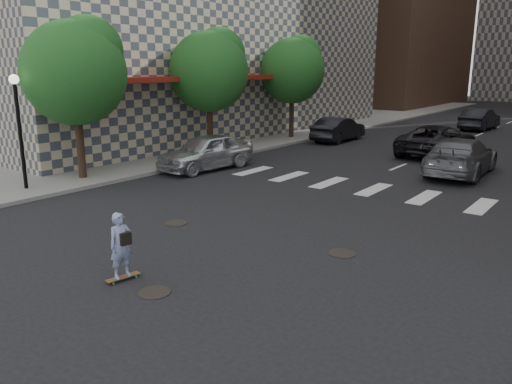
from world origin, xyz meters
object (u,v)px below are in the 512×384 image
(tree_a, at_px, (77,68))
(traffic_car_e, at_px, (480,119))
(tree_c, at_px, (294,68))
(traffic_car_c, at_px, (437,140))
(skateboarder, at_px, (121,245))
(traffic_car_b, at_px, (461,156))
(lamppost, at_px, (18,116))
(silver_sedan, at_px, (206,152))
(tree_b, at_px, (211,68))
(traffic_car_a, at_px, (338,129))

(tree_a, xyz_separation_m, traffic_car_e, (8.67, 28.86, -3.84))
(tree_c, bearing_deg, traffic_car_c, -4.34)
(skateboarder, distance_m, traffic_car_e, 34.49)
(tree_c, relative_size, traffic_car_b, 1.16)
(lamppost, bearing_deg, silver_sedan, 71.53)
(tree_c, xyz_separation_m, traffic_car_e, (8.67, 12.86, -3.84))
(lamppost, xyz_separation_m, tree_c, (0.05, 18.64, 1.71))
(traffic_car_b, bearing_deg, silver_sedan, 29.03)
(silver_sedan, relative_size, traffic_car_c, 0.83)
(tree_b, distance_m, traffic_car_a, 10.11)
(tree_b, bearing_deg, traffic_car_c, 36.46)
(lamppost, distance_m, tree_b, 10.77)
(lamppost, distance_m, silver_sedan, 8.16)
(tree_b, bearing_deg, tree_c, 90.00)
(skateboarder, distance_m, traffic_car_c, 20.87)
(lamppost, bearing_deg, tree_b, 89.75)
(tree_a, height_order, traffic_car_e, tree_a)
(lamppost, xyz_separation_m, traffic_car_b, (12.33, 13.50, -2.11))
(tree_c, xyz_separation_m, traffic_car_a, (2.95, 0.86, -3.87))
(traffic_car_a, distance_m, traffic_car_e, 13.29)
(traffic_car_c, bearing_deg, traffic_car_e, -82.84)
(tree_c, height_order, skateboarder, tree_c)
(silver_sedan, bearing_deg, skateboarder, -50.03)
(skateboarder, relative_size, traffic_car_a, 0.34)
(tree_c, relative_size, traffic_car_a, 1.40)
(tree_b, relative_size, tree_c, 1.00)
(traffic_car_c, bearing_deg, tree_a, 59.58)
(tree_b, xyz_separation_m, traffic_car_a, (2.95, 8.86, -3.87))
(traffic_car_b, height_order, traffic_car_c, traffic_car_b)
(tree_c, distance_m, traffic_car_a, 4.94)
(lamppost, relative_size, traffic_car_b, 0.75)
(traffic_car_c, bearing_deg, tree_b, 38.80)
(traffic_car_a, bearing_deg, traffic_car_b, 146.29)
(lamppost, distance_m, traffic_car_b, 18.41)
(tree_a, relative_size, tree_b, 1.00)
(tree_a, distance_m, traffic_car_a, 17.55)
(traffic_car_b, bearing_deg, lamppost, 45.16)
(tree_a, bearing_deg, tree_b, 90.00)
(tree_a, bearing_deg, traffic_car_c, 57.24)
(silver_sedan, height_order, traffic_car_c, silver_sedan)
(traffic_car_b, distance_m, traffic_car_e, 18.36)
(lamppost, bearing_deg, traffic_car_b, 47.59)
(traffic_car_c, distance_m, traffic_car_e, 13.66)
(traffic_car_a, relative_size, traffic_car_e, 0.96)
(skateboarder, bearing_deg, traffic_car_e, 101.62)
(tree_c, xyz_separation_m, traffic_car_b, (12.29, -5.14, -3.82))
(silver_sedan, relative_size, traffic_car_e, 1.00)
(tree_c, height_order, silver_sedan, tree_c)
(tree_b, distance_m, traffic_car_e, 22.92)
(silver_sedan, relative_size, traffic_car_a, 1.04)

